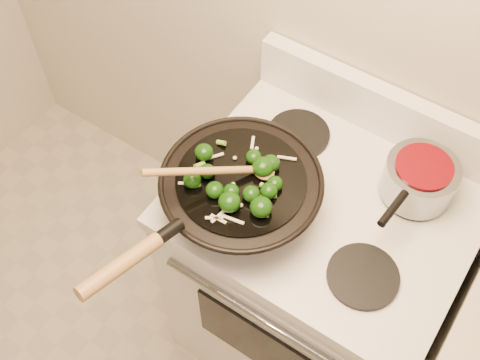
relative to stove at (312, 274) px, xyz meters
The scene contains 5 objects.
stove is the anchor object (origin of this frame).
wok 0.58m from the stove, 138.85° to the right, with size 0.41×0.68×0.22m.
stirfry 0.65m from the stove, 135.43° to the right, with size 0.26×0.27×0.05m.
wooden_spoon 0.68m from the stove, 140.29° to the right, with size 0.24×0.28×0.12m.
saucepan 0.57m from the stove, 38.88° to the left, with size 0.19×0.31×0.11m.
Camera 1 is at (0.16, 0.32, 2.28)m, focal length 45.00 mm.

